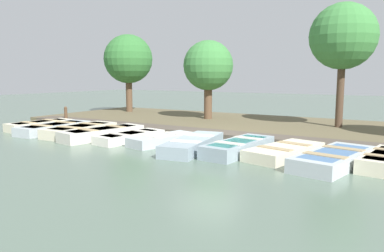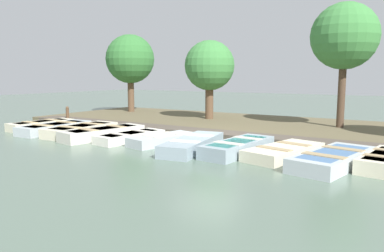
% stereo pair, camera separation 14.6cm
% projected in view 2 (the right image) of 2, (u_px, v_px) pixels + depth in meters
% --- Properties ---
extents(ground_plane, '(80.00, 80.00, 0.00)m').
position_uv_depth(ground_plane, '(209.00, 143.00, 14.03)').
color(ground_plane, '#566B5B').
extents(shore_bank, '(8.00, 24.00, 0.19)m').
position_uv_depth(shore_bank, '(259.00, 125.00, 18.23)').
color(shore_bank, brown).
rests_on(shore_bank, ground_plane).
extents(dock_walkway, '(1.22, 22.30, 0.22)m').
position_uv_depth(dock_walkway, '(225.00, 135.00, 15.18)').
color(dock_walkway, '#51473D').
rests_on(dock_walkway, ground_plane).
extents(rowboat_0, '(3.06, 1.23, 0.40)m').
position_uv_depth(rowboat_0, '(41.00, 125.00, 17.65)').
color(rowboat_0, beige).
rests_on(rowboat_0, ground_plane).
extents(rowboat_1, '(3.40, 1.23, 0.41)m').
position_uv_depth(rowboat_1, '(55.00, 128.00, 16.62)').
color(rowboat_1, '#B2BCC1').
rests_on(rowboat_1, ground_plane).
extents(rowboat_2, '(3.38, 1.34, 0.42)m').
position_uv_depth(rowboat_2, '(81.00, 130.00, 15.93)').
color(rowboat_2, beige).
rests_on(rowboat_2, ground_plane).
extents(rowboat_3, '(3.59, 1.68, 0.44)m').
position_uv_depth(rowboat_3, '(103.00, 133.00, 15.00)').
color(rowboat_3, beige).
rests_on(rowboat_3, ground_plane).
extents(rowboat_4, '(2.96, 1.37, 0.35)m').
position_uv_depth(rowboat_4, '(130.00, 136.00, 14.42)').
color(rowboat_4, silver).
rests_on(rowboat_4, ground_plane).
extents(rowboat_5, '(2.83, 1.58, 0.36)m').
position_uv_depth(rowboat_5, '(163.00, 139.00, 13.77)').
color(rowboat_5, '#B2BCC1').
rests_on(rowboat_5, ground_plane).
extents(rowboat_6, '(3.61, 1.61, 0.42)m').
position_uv_depth(rowboat_6, '(193.00, 144.00, 12.63)').
color(rowboat_6, '#8C9EA8').
rests_on(rowboat_6, ground_plane).
extents(rowboat_7, '(3.23, 1.34, 0.44)m').
position_uv_depth(rowboat_7, '(238.00, 147.00, 12.05)').
color(rowboat_7, '#8C9EA8').
rests_on(rowboat_7, ground_plane).
extents(rowboat_8, '(3.16, 1.86, 0.37)m').
position_uv_depth(rowboat_8, '(284.00, 151.00, 11.52)').
color(rowboat_8, beige).
rests_on(rowboat_8, ground_plane).
extents(rowboat_9, '(3.56, 1.88, 0.42)m').
position_uv_depth(rowboat_9, '(334.00, 159.00, 10.39)').
color(rowboat_9, '#B2BCC1').
rests_on(rowboat_9, ground_plane).
extents(mooring_post_near, '(0.17, 0.17, 0.85)m').
position_uv_depth(mooring_post_near, '(67.00, 114.00, 20.27)').
color(mooring_post_near, brown).
rests_on(mooring_post_near, ground_plane).
extents(park_tree_far_left, '(3.10, 3.10, 5.11)m').
position_uv_depth(park_tree_far_left, '(130.00, 59.00, 23.92)').
color(park_tree_far_left, brown).
rests_on(park_tree_far_left, ground_plane).
extents(park_tree_left, '(2.65, 2.65, 4.37)m').
position_uv_depth(park_tree_left, '(210.00, 66.00, 19.86)').
color(park_tree_left, brown).
rests_on(park_tree_left, ground_plane).
extents(park_tree_center, '(2.92, 2.92, 5.68)m').
position_uv_depth(park_tree_center, '(344.00, 37.00, 16.36)').
color(park_tree_center, '#4C3828').
rests_on(park_tree_center, ground_plane).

